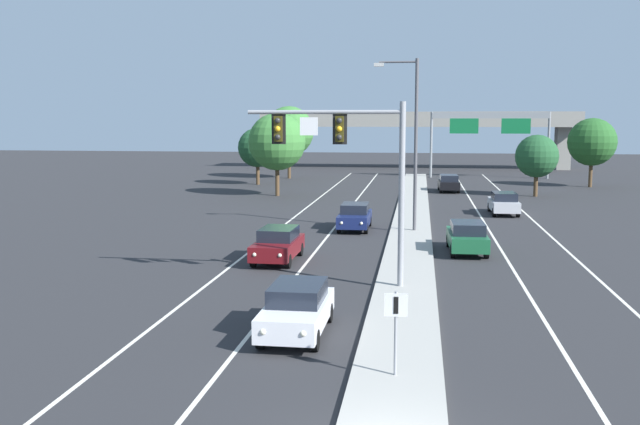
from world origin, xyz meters
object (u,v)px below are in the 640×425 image
object	(u,v)px
car_oncoming_navy	(355,216)
car_receding_black	(449,183)
tree_far_left_b	(258,148)
street_lamp_median	(412,134)
car_receding_green	(467,237)
car_receding_silver	(504,203)
car_oncoming_white	(297,309)
overhead_signal_mast	(352,155)
median_sign_post	(396,321)
tree_far_left_a	(277,142)
tree_far_right_c	(537,156)
tree_far_left_c	(289,131)
highway_sign_gantry	(490,124)
tree_far_right_b	(592,142)
car_oncoming_darkred	(278,244)

from	to	relation	value
car_oncoming_navy	car_receding_black	distance (m)	24.84
tree_far_left_b	car_oncoming_navy	bearing A→B (deg)	-66.24
street_lamp_median	car_receding_black	distance (m)	25.34
car_receding_green	car_receding_silver	xyz separation A→B (m)	(3.48, 15.20, 0.00)
car_receding_silver	street_lamp_median	bearing A→B (deg)	-125.01
car_oncoming_white	overhead_signal_mast	bearing A→B (deg)	80.23
median_sign_post	car_receding_silver	distance (m)	34.15
street_lamp_median	tree_far_left_a	world-z (taller)	street_lamp_median
tree_far_right_c	tree_far_left_c	xyz separation A→B (m)	(-24.66, 15.84, 1.82)
median_sign_post	tree_far_left_a	world-z (taller)	tree_far_left_a
car_oncoming_navy	highway_sign_gantry	world-z (taller)	highway_sign_gantry
tree_far_right_c	tree_far_left_a	xyz separation A→B (m)	(-22.32, -2.56, 1.22)
median_sign_post	car_oncoming_white	size ratio (longest dim) A/B	0.49
car_oncoming_navy	tree_far_left_c	bearing A→B (deg)	106.43
car_oncoming_white	tree_far_left_a	bearing A→B (deg)	102.25
car_oncoming_white	car_receding_green	xyz separation A→B (m)	(6.12, 14.73, 0.00)
car_receding_green	car_receding_black	xyz separation A→B (m)	(0.24, 30.74, 0.00)
tree_far_left_c	tree_far_right_b	size ratio (longest dim) A/B	1.20
car_receding_silver	car_receding_black	size ratio (longest dim) A/B	1.00
car_oncoming_white	car_receding_black	world-z (taller)	same
tree_far_left_b	tree_far_right_c	size ratio (longest dim) A/B	1.08
tree_far_left_b	tree_far_right_c	xyz separation A→B (m)	(26.45, -7.79, -0.29)
car_receding_green	tree_far_right_b	bearing A→B (deg)	69.05
overhead_signal_mast	car_oncoming_darkred	size ratio (longest dim) A/B	1.60
tree_far_left_a	car_oncoming_navy	bearing A→B (deg)	-65.12
tree_far_right_c	car_receding_black	bearing A→B (deg)	156.88
highway_sign_gantry	tree_far_right_c	size ratio (longest dim) A/B	2.48
car_oncoming_navy	tree_far_right_c	distance (m)	25.16
tree_far_left_a	tree_far_left_c	bearing A→B (deg)	97.25
car_receding_black	car_oncoming_navy	bearing A→B (deg)	-105.24
car_receding_black	tree_far_left_b	world-z (taller)	tree_far_left_b
car_oncoming_white	tree_far_right_b	world-z (taller)	tree_far_right_b
car_oncoming_navy	tree_far_right_b	bearing A→B (deg)	56.04
car_oncoming_white	tree_far_right_c	xyz separation A→B (m)	(13.69, 42.34, 2.67)
car_oncoming_navy	car_receding_black	world-z (taller)	same
car_receding_black	car_receding_silver	bearing A→B (deg)	-78.25
car_oncoming_white	highway_sign_gantry	xyz separation A→B (m)	(11.43, 61.69, 5.34)
street_lamp_median	car_oncoming_darkred	world-z (taller)	street_lamp_median
overhead_signal_mast	car_receding_silver	xyz separation A→B (m)	(8.50, 23.55, -4.46)
car_oncoming_darkred	car_receding_black	world-z (taller)	same
tree_far_left_c	tree_far_right_b	distance (m)	31.99
overhead_signal_mast	tree_far_right_c	world-z (taller)	overhead_signal_mast
car_oncoming_white	car_receding_silver	world-z (taller)	same
median_sign_post	car_receding_black	bearing A→B (deg)	86.28
car_receding_green	tree_far_left_c	bearing A→B (deg)	111.48
car_receding_black	tree_far_left_a	bearing A→B (deg)	-159.24
tree_far_right_c	tree_far_left_b	bearing A→B (deg)	163.59
car_receding_green	car_receding_black	bearing A→B (deg)	89.54
street_lamp_median	car_receding_green	world-z (taller)	street_lamp_median
car_receding_silver	highway_sign_gantry	xyz separation A→B (m)	(1.83, 31.76, 5.34)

